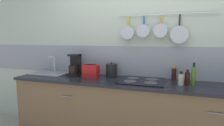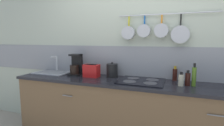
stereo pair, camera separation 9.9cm
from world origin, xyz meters
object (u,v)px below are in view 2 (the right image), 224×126
object	(u,v)px
kettle	(112,70)
bottle_sesame_oil	(194,76)
bottle_cooking_wine	(188,79)
toaster	(92,71)
bottle_olive_oil	(181,80)
coffee_maker	(76,66)
bottle_hot_sauce	(175,74)

from	to	relation	value
kettle	bottle_sesame_oil	xyz separation A→B (m)	(1.03, -0.14, 0.02)
kettle	bottle_cooking_wine	size ratio (longest dim) A/B	1.19
toaster	bottle_sesame_oil	xyz separation A→B (m)	(1.29, -0.03, 0.03)
kettle	bottle_olive_oil	size ratio (longest dim) A/B	1.31
toaster	bottle_olive_oil	world-z (taller)	toaster
coffee_maker	bottle_hot_sauce	size ratio (longest dim) A/B	1.67
coffee_maker	toaster	distance (m)	0.28
toaster	coffee_maker	bearing A→B (deg)	171.84
kettle	bottle_cooking_wine	world-z (taller)	kettle
coffee_maker	bottle_sesame_oil	world-z (taller)	coffee_maker
toaster	bottle_olive_oil	size ratio (longest dim) A/B	1.43
kettle	bottle_cooking_wine	distance (m)	0.97
bottle_hot_sauce	bottle_olive_oil	size ratio (longest dim) A/B	1.16
coffee_maker	kettle	bearing A→B (deg)	6.59
bottle_hot_sauce	bottle_olive_oil	distance (m)	0.26
coffee_maker	bottle_hot_sauce	world-z (taller)	coffee_maker
toaster	kettle	size ratio (longest dim) A/B	1.10
bottle_cooking_wine	bottle_olive_oil	bearing A→B (deg)	-144.61
coffee_maker	bottle_cooking_wine	bearing A→B (deg)	-2.72
coffee_maker	kettle	world-z (taller)	coffee_maker
bottle_olive_oil	bottle_sesame_oil	bearing A→B (deg)	19.71
kettle	bottle_hot_sauce	xyz separation A→B (m)	(0.82, 0.06, -0.01)
coffee_maker	bottle_olive_oil	bearing A→B (deg)	-4.82
bottle_hot_sauce	toaster	bearing A→B (deg)	-171.29
bottle_olive_oil	bottle_hot_sauce	bearing A→B (deg)	105.70
bottle_olive_oil	bottle_sesame_oil	world-z (taller)	bottle_sesame_oil
coffee_maker	bottle_hot_sauce	xyz separation A→B (m)	(1.37, 0.13, -0.04)
coffee_maker	bottle_olive_oil	size ratio (longest dim) A/B	1.94
toaster	bottle_hot_sauce	distance (m)	1.10
toaster	bottle_cooking_wine	bearing A→B (deg)	-1.49
bottle_cooking_wine	bottle_hot_sauce	bearing A→B (deg)	125.06
bottle_hot_sauce	bottle_cooking_wine	xyz separation A→B (m)	(0.14, -0.20, -0.00)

